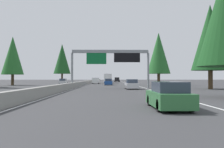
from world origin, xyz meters
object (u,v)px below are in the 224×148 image
at_px(conifer_left_mid, 13,55).
at_px(conifer_left_far, 62,59).
at_px(conifer_right_near, 210,37).
at_px(sedan_mid_left, 132,84).
at_px(sign_gantry_overhead, 111,58).
at_px(pickup_near_center, 117,80).
at_px(bus_far_right, 108,78).
at_px(oncoming_near, 63,82).
at_px(minivan_far_center, 96,80).
at_px(sedan_mid_center, 169,96).
at_px(box_truck_distant_a, 108,78).
at_px(sedan_near_right, 108,82).
at_px(conifer_right_mid, 159,53).

xyz_separation_m(conifer_left_mid, conifer_left_far, (41.95, -3.43, 2.43)).
bearing_deg(conifer_right_near, sedan_mid_left, 89.70).
distance_m(sign_gantry_overhead, pickup_near_center, 62.14).
relative_size(sign_gantry_overhead, bus_far_right, 1.10).
bearing_deg(pickup_near_center, oncoming_near, 156.80).
bearing_deg(bus_far_right, minivan_far_center, 175.90).
relative_size(sedan_mid_left, conifer_left_mid, 0.40).
height_order(oncoming_near, conifer_right_near, conifer_right_near).
xyz_separation_m(sedan_mid_center, bus_far_right, (104.76, 3.41, 1.03)).
bearing_deg(sedan_mid_left, pickup_near_center, -0.18).
bearing_deg(conifer_right_near, pickup_near_center, 10.17).
bearing_deg(box_truck_distant_a, bus_far_right, 0.15).
bearing_deg(conifer_left_mid, box_truck_distant_a, -42.78).
height_order(sedan_near_right, conifer_right_near, conifer_right_near).
height_order(sign_gantry_overhead, bus_far_right, sign_gantry_overhead).
bearing_deg(sign_gantry_overhead, sedan_near_right, 1.39).
bearing_deg(sign_gantry_overhead, minivan_far_center, 7.44).
xyz_separation_m(sedan_mid_center, conifer_left_mid, (42.86, 24.78, 6.03)).
xyz_separation_m(oncoming_near, conifer_right_near, (-28.72, -27.19, 7.09)).
height_order(bus_far_right, conifer_left_far, conifer_left_far).
height_order(sedan_mid_left, box_truck_distant_a, box_truck_distant_a).
xyz_separation_m(sign_gantry_overhead, oncoming_near, (25.67, 12.33, -4.25)).
xyz_separation_m(box_truck_distant_a, conifer_right_mid, (-23.83, -11.43, 5.61)).
bearing_deg(sedan_mid_left, sign_gantry_overhead, 45.13).
bearing_deg(sedan_near_right, minivan_far_center, 15.09).
xyz_separation_m(sedan_near_right, minivan_far_center, (13.40, 3.61, 0.27)).
bearing_deg(bus_far_right, conifer_right_near, -169.18).
distance_m(sedan_mid_center, oncoming_near, 54.42).
distance_m(sedan_mid_center, minivan_far_center, 57.91).
bearing_deg(sedan_mid_left, conifer_left_mid, 52.47).
bearing_deg(oncoming_near, pickup_near_center, 156.80).
height_order(conifer_right_mid, conifer_left_mid, conifer_right_mid).
bearing_deg(bus_far_right, conifer_left_far, 138.02).
bearing_deg(conifer_left_far, minivan_far_center, -151.92).
height_order(minivan_far_center, conifer_right_near, conifer_right_near).
distance_m(box_truck_distant_a, minivan_far_center, 9.27).
height_order(box_truck_distant_a, bus_far_right, bus_far_right).
bearing_deg(pickup_near_center, conifer_left_mid, 151.09).
xyz_separation_m(pickup_near_center, oncoming_near, (-36.25, 15.53, -0.23)).
relative_size(conifer_right_near, conifer_left_mid, 1.16).
relative_size(box_truck_distant_a, conifer_left_mid, 0.77).
xyz_separation_m(minivan_far_center, conifer_right_near, (-33.94, -18.90, 6.82)).
bearing_deg(sign_gantry_overhead, conifer_right_near, -101.59).
relative_size(sign_gantry_overhead, box_truck_distant_a, 1.49).
bearing_deg(pickup_near_center, conifer_left_far, 99.71).
xyz_separation_m(box_truck_distant_a, bus_far_right, (38.69, 0.10, 0.11)).
distance_m(box_truck_distant_a, bus_far_right, 38.69).
distance_m(oncoming_near, conifer_left_mid, 14.81).
relative_size(sedan_near_right, conifer_left_mid, 0.40).
bearing_deg(minivan_far_center, conifer_right_near, -150.89).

